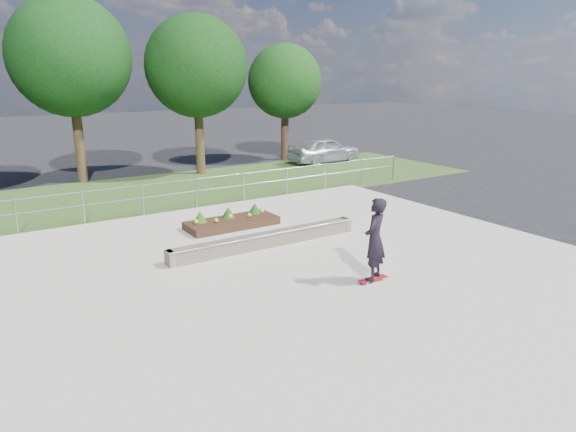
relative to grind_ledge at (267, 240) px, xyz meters
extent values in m
plane|color=black|center=(0.07, -2.21, -0.26)|extent=(120.00, 120.00, 0.00)
cube|color=#304B1E|center=(0.07, 8.79, -0.25)|extent=(30.00, 8.00, 0.02)
cube|color=#AFA99B|center=(0.07, -2.21, -0.23)|extent=(15.00, 15.00, 0.06)
cylinder|color=gray|center=(-5.93, 5.29, 0.34)|extent=(0.06, 0.06, 1.20)
cylinder|color=#979A9F|center=(-3.93, 5.29, 0.34)|extent=(0.06, 0.06, 1.20)
cylinder|color=gray|center=(-1.93, 5.29, 0.34)|extent=(0.06, 0.06, 1.20)
cylinder|color=gray|center=(0.07, 5.29, 0.34)|extent=(0.06, 0.06, 1.20)
cylinder|color=#989AA0|center=(2.07, 5.29, 0.34)|extent=(0.06, 0.06, 1.20)
cylinder|color=gray|center=(4.07, 5.29, 0.34)|extent=(0.06, 0.06, 1.20)
cylinder|color=#999DA2|center=(6.07, 5.29, 0.34)|extent=(0.06, 0.06, 1.20)
cylinder|color=#95979D|center=(8.07, 5.29, 0.34)|extent=(0.06, 0.06, 1.20)
cylinder|color=gray|center=(10.07, 5.29, 0.34)|extent=(0.06, 0.06, 1.20)
cylinder|color=#9B9FA3|center=(0.07, 5.29, 0.89)|extent=(20.00, 0.04, 0.04)
cylinder|color=#92949A|center=(0.07, 5.29, 0.44)|extent=(20.00, 0.04, 0.04)
cylinder|color=#342514|center=(-2.43, 12.79, 1.42)|extent=(0.44, 0.44, 3.38)
sphere|color=black|center=(-2.43, 12.79, 5.36)|extent=(5.25, 5.25, 5.25)
cylinder|color=#342514|center=(3.07, 11.79, 1.31)|extent=(0.44, 0.44, 3.15)
sphere|color=black|center=(3.07, 11.79, 4.99)|extent=(4.90, 4.90, 4.90)
cylinder|color=#351F15|center=(9.07, 13.29, 1.09)|extent=(0.44, 0.44, 2.70)
sphere|color=black|center=(9.07, 13.29, 4.24)|extent=(4.20, 4.20, 4.20)
cube|color=brown|center=(0.00, 0.00, 0.00)|extent=(6.00, 0.40, 0.40)
cylinder|color=#999DA2|center=(0.00, -0.20, 0.20)|extent=(6.00, 0.06, 0.06)
cube|color=#6C604F|center=(-2.90, 0.00, 0.00)|extent=(0.15, 0.42, 0.40)
cube|color=brown|center=(2.90, 0.00, 0.00)|extent=(0.15, 0.42, 0.40)
cube|color=black|center=(0.06, 2.34, -0.08)|extent=(3.00, 1.20, 0.25)
sphere|color=yellow|center=(-1.14, 2.44, 0.13)|extent=(0.14, 0.14, 0.14)
sphere|color=yellow|center=(-0.54, 2.24, 0.13)|extent=(0.14, 0.14, 0.14)
sphere|color=yellow|center=(0.06, 2.44, 0.13)|extent=(0.14, 0.14, 0.14)
sphere|color=yellow|center=(0.66, 2.24, 0.13)|extent=(0.14, 0.14, 0.14)
sphere|color=yellow|center=(1.26, 2.44, 0.13)|extent=(0.14, 0.14, 0.14)
cone|color=#1F4E16|center=(-0.94, 2.59, 0.23)|extent=(0.44, 0.44, 0.36)
cone|color=#1A4112|center=(0.06, 2.59, 0.23)|extent=(0.44, 0.44, 0.36)
cone|color=#174112|center=(1.06, 2.59, 0.23)|extent=(0.44, 0.44, 0.36)
cylinder|color=white|center=(0.56, -3.74, -0.18)|extent=(0.05, 0.03, 0.05)
cylinder|color=white|center=(0.56, -3.56, -0.18)|extent=(0.05, 0.03, 0.05)
cylinder|color=silver|center=(1.08, -3.74, -0.18)|extent=(0.05, 0.03, 0.05)
cylinder|color=white|center=(1.08, -3.56, -0.18)|extent=(0.05, 0.03, 0.05)
cylinder|color=#A6A6AB|center=(0.56, -3.65, -0.15)|extent=(0.02, 0.18, 0.02)
cylinder|color=#939397|center=(1.08, -3.65, -0.15)|extent=(0.02, 0.18, 0.02)
cube|color=maroon|center=(0.82, -3.65, -0.13)|extent=(0.80, 0.21, 0.02)
imported|color=black|center=(0.82, -3.65, 0.87)|extent=(0.87, 0.77, 1.99)
imported|color=#B8BEC3|center=(10.35, 11.14, 0.48)|extent=(4.43, 1.95, 1.48)
camera|label=1|loc=(-7.12, -12.20, 4.62)|focal=32.00mm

